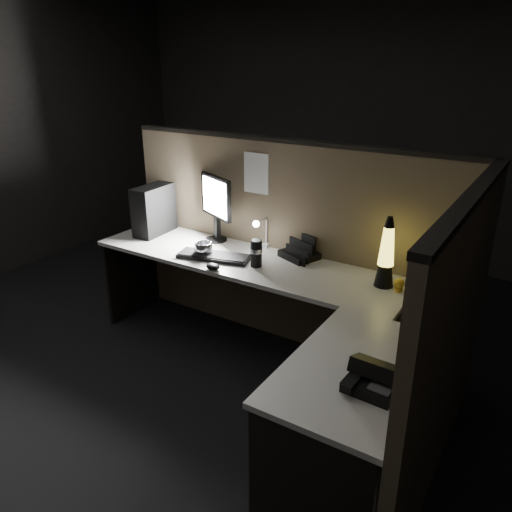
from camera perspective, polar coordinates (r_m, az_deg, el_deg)
The scene contains 17 objects.
floor at distance 3.35m, azimuth -4.89°, elevation -15.93°, with size 6.00×6.00×0.00m, color black.
room_shell at distance 2.68m, azimuth -6.01°, elevation 12.59°, with size 6.00×6.00×6.00m.
partition_back at distance 3.66m, azimuth 3.47°, elevation 1.10°, with size 2.66×0.06×1.50m, color brown.
partition_right at distance 2.56m, azimuth 21.07°, elevation -10.26°, with size 0.06×1.66×1.50m, color brown.
desk at distance 3.12m, azimuth 0.23°, elevation -6.19°, with size 2.60×1.60×0.73m.
pc_tower at distance 4.03m, azimuth -11.59°, elevation 5.18°, with size 0.16×0.37×0.38m, color black.
monitor at distance 3.77m, azimuth -4.60°, elevation 6.16°, with size 0.37×0.19×0.50m.
keyboard at distance 3.51m, azimuth -4.81°, elevation -0.05°, with size 0.51×0.17×0.03m, color black.
mouse at distance 3.32m, azimuth -4.94°, elevation -1.21°, with size 0.10×0.07×0.04m, color black.
clip_lamp at distance 3.59m, azimuth 0.59°, elevation 2.79°, with size 0.05×0.19×0.25m.
organizer at distance 3.51m, azimuth 5.05°, elevation 0.45°, with size 0.29×0.28×0.18m.
lava_lamp at distance 3.11m, azimuth 14.64°, elevation -0.21°, with size 0.12×0.12×0.44m.
travel_mug at distance 3.33m, azimuth 0.02°, elevation 0.32°, with size 0.08×0.08×0.18m, color black.
steel_mug at distance 3.54m, azimuth -6.04°, elevation 0.77°, with size 0.13×0.13×0.10m, color silver.
figurine at distance 3.11m, azimuth 16.04°, elevation -3.02°, with size 0.06×0.06×0.06m, color gold.
pinned_paper at distance 3.60m, azimuth 0.02°, elevation 9.42°, with size 0.20×0.00×0.29m, color white.
desk_phone at distance 2.23m, azimuth 13.20°, elevation -13.43°, with size 0.22×0.23×0.13m.
Camera 1 is at (1.64, -2.08, 2.05)m, focal length 35.00 mm.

